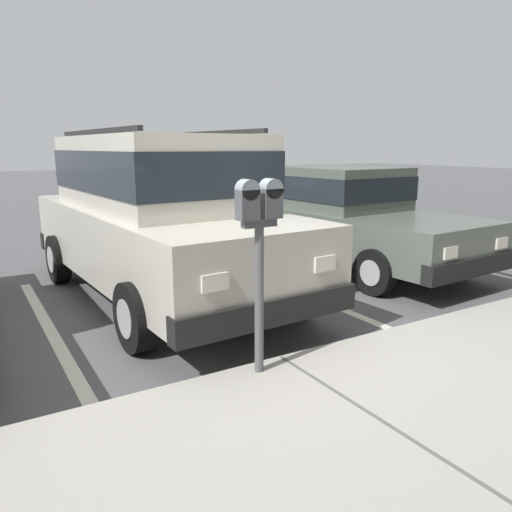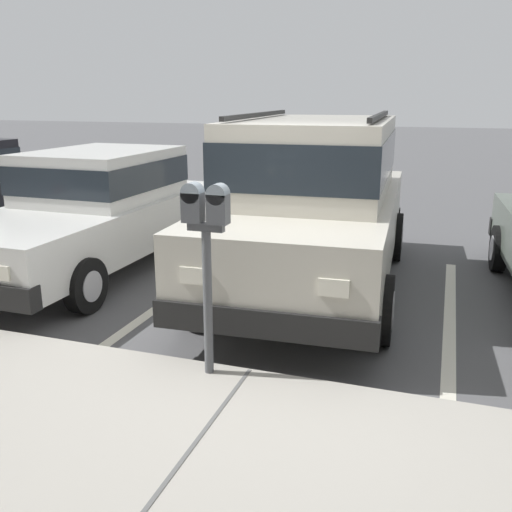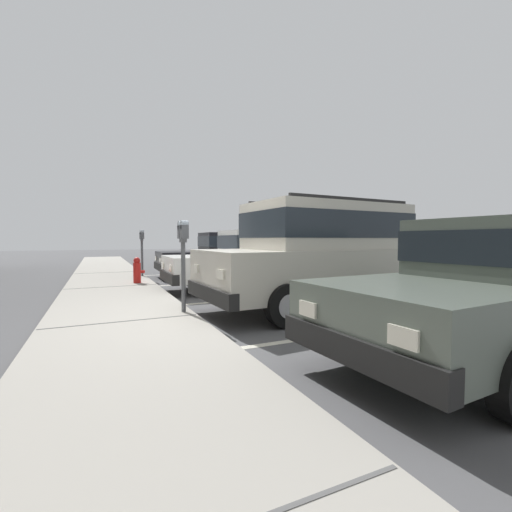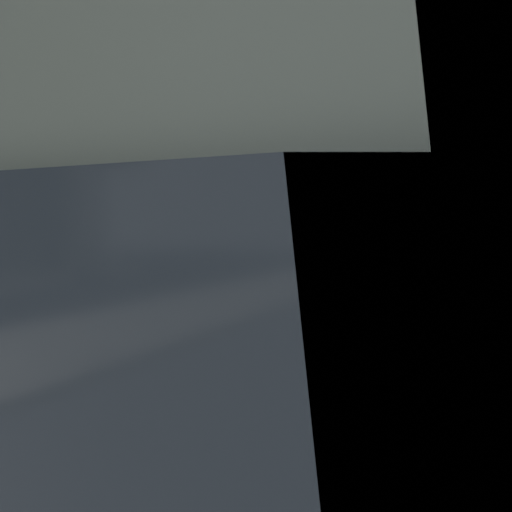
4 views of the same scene
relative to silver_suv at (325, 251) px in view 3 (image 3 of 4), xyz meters
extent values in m
cube|color=#565659|center=(-0.09, 2.33, -1.14)|extent=(80.00, 80.00, 0.10)
cube|color=#ADA89E|center=(-0.09, 3.63, -1.03)|extent=(40.00, 2.20, 0.12)
cube|color=#606060|center=(-0.09, 3.63, -0.97)|extent=(0.03, 2.16, 0.00)
cube|color=#606060|center=(3.91, 3.63, -0.97)|extent=(0.03, 2.16, 0.00)
cube|color=#606060|center=(7.91, 3.63, -0.97)|extent=(0.03, 2.16, 0.00)
cube|color=silver|center=(-1.60, 0.93, -1.08)|extent=(0.12, 4.80, 0.01)
cube|color=silver|center=(1.42, 0.93, -1.08)|extent=(0.12, 4.80, 0.01)
cube|color=silver|center=(4.44, 0.93, -1.08)|extent=(0.12, 4.80, 0.01)
cube|color=silver|center=(7.46, 0.93, -1.08)|extent=(0.12, 4.80, 0.01)
cube|color=beige|center=(0.00, 0.02, -0.36)|extent=(2.09, 4.79, 0.80)
cube|color=beige|center=(0.00, -0.03, 0.46)|extent=(1.77, 3.00, 0.84)
cube|color=#232B33|center=(0.00, -0.03, 0.48)|extent=(1.80, 3.02, 0.46)
cube|color=black|center=(-0.13, 2.33, -0.64)|extent=(1.88, 0.26, 0.24)
cube|color=black|center=(0.12, -2.28, -0.64)|extent=(1.88, 0.26, 0.24)
cube|color=silver|center=(0.44, 2.41, -0.28)|extent=(0.24, 0.04, 0.14)
cube|color=silver|center=(-0.70, 2.35, -0.28)|extent=(0.24, 0.04, 0.14)
cylinder|color=black|center=(0.82, 1.53, -0.76)|extent=(0.24, 0.67, 0.66)
cylinder|color=#B2B2B7|center=(0.82, 1.53, -0.76)|extent=(0.24, 0.37, 0.36)
cylinder|color=black|center=(-0.98, 1.43, -0.76)|extent=(0.24, 0.67, 0.66)
cylinder|color=#B2B2B7|center=(-0.98, 1.43, -0.76)|extent=(0.24, 0.37, 0.36)
cylinder|color=black|center=(0.98, -1.38, -0.76)|extent=(0.24, 0.67, 0.66)
cylinder|color=#B2B2B7|center=(0.98, -1.38, -0.76)|extent=(0.24, 0.37, 0.36)
cylinder|color=black|center=(-0.82, -1.48, -0.76)|extent=(0.24, 0.67, 0.66)
cylinder|color=#B2B2B7|center=(-0.82, -1.48, -0.76)|extent=(0.24, 0.37, 0.36)
cube|color=black|center=(0.69, 0.01, 0.92)|extent=(0.19, 2.62, 0.05)
cube|color=black|center=(-0.69, -0.06, 0.92)|extent=(0.19, 2.62, 0.05)
cube|color=#5B665B|center=(-3.07, -0.07, -0.49)|extent=(1.95, 4.49, 0.60)
cube|color=black|center=(-3.20, 2.09, -0.67)|extent=(1.74, 0.26, 0.24)
cube|color=silver|center=(-2.68, 2.17, -0.43)|extent=(0.24, 0.04, 0.14)
cube|color=silver|center=(-3.73, 2.11, -0.43)|extent=(0.24, 0.04, 0.14)
cylinder|color=black|center=(-2.32, 1.34, -0.79)|extent=(0.19, 0.61, 0.60)
cylinder|color=#B2B2B7|center=(-2.32, 1.34, -0.79)|extent=(0.20, 0.34, 0.33)
cylinder|color=black|center=(-2.16, -1.38, -0.79)|extent=(0.19, 0.61, 0.60)
cylinder|color=#B2B2B7|center=(-2.16, -1.38, -0.79)|extent=(0.20, 0.34, 0.33)
cube|color=silver|center=(2.88, 0.26, -0.49)|extent=(1.74, 4.42, 0.60)
cube|color=silver|center=(2.87, -0.04, 0.13)|extent=(1.52, 2.00, 0.64)
cube|color=#232B33|center=(2.87, -0.04, 0.15)|extent=(1.54, 2.02, 0.35)
cube|color=black|center=(2.90, 2.42, -0.67)|extent=(1.74, 0.18, 0.24)
cube|color=black|center=(2.86, -1.90, -0.67)|extent=(1.74, 0.18, 0.24)
cube|color=silver|center=(3.43, 2.46, -0.43)|extent=(0.24, 0.03, 0.14)
cube|color=silver|center=(2.37, 2.47, -0.43)|extent=(0.24, 0.03, 0.14)
cylinder|color=black|center=(3.72, 1.61, -0.79)|extent=(0.17, 0.60, 0.60)
cylinder|color=#B2B2B7|center=(3.72, 1.61, -0.79)|extent=(0.18, 0.33, 0.33)
cylinder|color=black|center=(2.06, 1.63, -0.79)|extent=(0.17, 0.60, 0.60)
cylinder|color=#B2B2B7|center=(2.06, 1.63, -0.79)|extent=(0.18, 0.33, 0.33)
cylinder|color=black|center=(3.70, -1.12, -0.79)|extent=(0.17, 0.60, 0.60)
cylinder|color=#B2B2B7|center=(3.70, -1.12, -0.79)|extent=(0.18, 0.33, 0.33)
cylinder|color=black|center=(2.03, -1.10, -0.79)|extent=(0.17, 0.60, 0.60)
cylinder|color=#B2B2B7|center=(2.03, -1.10, -0.79)|extent=(0.18, 0.33, 0.33)
cube|color=black|center=(6.06, -0.05, -0.49)|extent=(1.79, 4.43, 0.60)
cube|color=black|center=(6.05, -0.35, 0.13)|extent=(1.54, 2.01, 0.64)
cube|color=#232B33|center=(6.05, -0.35, 0.15)|extent=(1.56, 2.04, 0.35)
cube|color=black|center=(6.11, 2.11, -0.67)|extent=(1.74, 0.20, 0.24)
cube|color=black|center=(6.01, -2.21, -0.67)|extent=(1.74, 0.20, 0.24)
cube|color=silver|center=(6.63, 2.14, -0.43)|extent=(0.24, 0.04, 0.14)
cube|color=silver|center=(5.58, 2.17, -0.43)|extent=(0.24, 0.04, 0.14)
cylinder|color=black|center=(6.92, 1.29, -0.79)|extent=(0.17, 0.60, 0.60)
cylinder|color=#B2B2B7|center=(6.92, 1.29, -0.79)|extent=(0.19, 0.33, 0.33)
cylinder|color=black|center=(5.26, 1.33, -0.79)|extent=(0.17, 0.60, 0.60)
cylinder|color=#B2B2B7|center=(5.26, 1.33, -0.79)|extent=(0.19, 0.33, 0.33)
cylinder|color=black|center=(6.86, -1.44, -0.79)|extent=(0.17, 0.60, 0.60)
cylinder|color=#B2B2B7|center=(6.86, -1.44, -0.79)|extent=(0.19, 0.33, 0.33)
cylinder|color=black|center=(5.20, -1.40, -0.79)|extent=(0.17, 0.60, 0.60)
cylinder|color=#B2B2B7|center=(5.20, -1.40, -0.79)|extent=(0.19, 0.33, 0.33)
cylinder|color=#595B60|center=(0.20, 2.68, -0.40)|extent=(0.07, 0.07, 1.14)
cube|color=#595B60|center=(0.20, 2.68, 0.21)|extent=(0.28, 0.06, 0.06)
cube|color=#515459|center=(0.10, 2.68, 0.35)|extent=(0.15, 0.11, 0.22)
cylinder|color=#8C99A3|center=(0.10, 2.68, 0.46)|extent=(0.15, 0.11, 0.15)
cube|color=#B7B293|center=(0.10, 2.62, 0.31)|extent=(0.08, 0.01, 0.08)
cube|color=#515459|center=(0.30, 2.68, 0.35)|extent=(0.15, 0.11, 0.22)
cylinder|color=#8C99A3|center=(0.30, 2.68, 0.46)|extent=(0.15, 0.11, 0.15)
cube|color=#B7B293|center=(0.30, 2.62, 0.31)|extent=(0.08, 0.01, 0.08)
cylinder|color=#595B60|center=(6.24, 2.64, -0.40)|extent=(0.07, 0.07, 1.13)
cube|color=#595B60|center=(6.24, 2.64, 0.19)|extent=(0.28, 0.06, 0.06)
cube|color=#515459|center=(6.14, 2.64, 0.33)|extent=(0.15, 0.11, 0.22)
cylinder|color=#9EA8B2|center=(6.14, 2.64, 0.44)|extent=(0.15, 0.11, 0.15)
cube|color=#B7B293|center=(6.14, 2.58, 0.30)|extent=(0.08, 0.01, 0.08)
cube|color=#515459|center=(6.34, 2.64, 0.33)|extent=(0.15, 0.11, 0.22)
cylinder|color=#9EA8B2|center=(6.34, 2.64, 0.44)|extent=(0.15, 0.11, 0.15)
cube|color=#B7B293|center=(6.34, 2.58, 0.30)|extent=(0.08, 0.01, 0.08)
cylinder|color=red|center=(4.44, 2.98, -0.69)|extent=(0.20, 0.20, 0.55)
sphere|color=red|center=(4.44, 2.98, -0.36)|extent=(0.18, 0.18, 0.18)
cylinder|color=red|center=(4.44, 2.83, -0.67)|extent=(0.08, 0.10, 0.08)
cylinder|color=red|center=(4.59, 2.98, -0.67)|extent=(0.10, 0.07, 0.07)
camera|label=1|loc=(2.10, 5.79, 0.75)|focal=35.00mm
camera|label=2|loc=(-1.45, 6.44, 1.14)|focal=40.00mm
camera|label=3|loc=(-5.36, 3.95, 0.23)|focal=24.00mm
camera|label=4|loc=(-3.88, -0.85, 0.31)|focal=40.00mm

